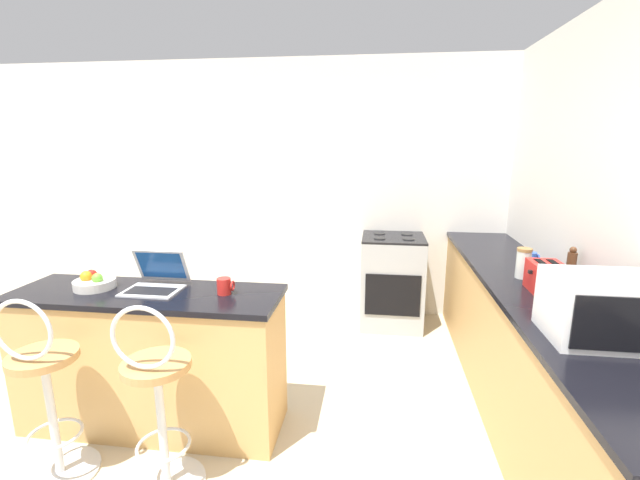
{
  "coord_description": "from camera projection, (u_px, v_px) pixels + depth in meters",
  "views": [
    {
      "loc": [
        0.86,
        -1.61,
        1.78
      ],
      "look_at": [
        0.41,
        1.79,
        1.0
      ],
      "focal_mm": 24.0,
      "sensor_mm": 36.0,
      "label": 1
    }
  ],
  "objects": [
    {
      "name": "wall_back",
      "position": [
        294.0,
        190.0,
        4.47
      ],
      "size": [
        12.0,
        0.06,
        2.6
      ],
      "color": "silver",
      "rests_on": "ground_plane"
    },
    {
      "name": "breakfast_bar",
      "position": [
        152.0,
        359.0,
        2.69
      ],
      "size": [
        1.65,
        0.52,
        0.9
      ],
      "color": "tan",
      "rests_on": "ground_plane"
    },
    {
      "name": "counter_right",
      "position": [
        526.0,
        350.0,
        2.81
      ],
      "size": [
        0.59,
        3.29,
        0.9
      ],
      "color": "tan",
      "rests_on": "ground_plane"
    },
    {
      "name": "bar_stool_near",
      "position": [
        46.0,
        394.0,
        2.23
      ],
      "size": [
        0.4,
        0.4,
        1.06
      ],
      "color": "silver",
      "rests_on": "ground_plane"
    },
    {
      "name": "bar_stool_far",
      "position": [
        158.0,
        403.0,
        2.15
      ],
      "size": [
        0.4,
        0.4,
        1.06
      ],
      "color": "silver",
      "rests_on": "ground_plane"
    },
    {
      "name": "laptop",
      "position": [
        156.0,
        279.0,
        2.64
      ],
      "size": [
        0.33,
        0.31,
        0.23
      ],
      "color": "#B7BABF",
      "rests_on": "breakfast_bar"
    },
    {
      "name": "microwave",
      "position": [
        604.0,
        309.0,
        1.93
      ],
      "size": [
        0.48,
        0.37,
        0.3
      ],
      "color": "white",
      "rests_on": "counter_right"
    },
    {
      "name": "toaster",
      "position": [
        547.0,
        278.0,
        2.55
      ],
      "size": [
        0.2,
        0.28,
        0.18
      ],
      "color": "red",
      "rests_on": "counter_right"
    },
    {
      "name": "stove_range",
      "position": [
        392.0,
        281.0,
        4.21
      ],
      "size": [
        0.6,
        0.57,
        0.91
      ],
      "color": "#9EA3A8",
      "rests_on": "ground_plane"
    },
    {
      "name": "mug_blue",
      "position": [
        531.0,
        259.0,
        3.13
      ],
      "size": [
        0.1,
        0.09,
        0.1
      ],
      "color": "#2D51AD",
      "rests_on": "counter_right"
    },
    {
      "name": "fruit_bowl",
      "position": [
        94.0,
        282.0,
        2.65
      ],
      "size": [
        0.24,
        0.24,
        0.11
      ],
      "color": "silver",
      "rests_on": "breakfast_bar"
    },
    {
      "name": "pepper_mill",
      "position": [
        571.0,
        267.0,
        2.7
      ],
      "size": [
        0.06,
        0.06,
        0.25
      ],
      "color": "#4C2D19",
      "rests_on": "counter_right"
    },
    {
      "name": "storage_jar",
      "position": [
        523.0,
        263.0,
        2.83
      ],
      "size": [
        0.1,
        0.1,
        0.2
      ],
      "color": "silver",
      "rests_on": "counter_right"
    },
    {
      "name": "mug_red",
      "position": [
        225.0,
        286.0,
        2.54
      ],
      "size": [
        0.1,
        0.08,
        0.1
      ],
      "color": "red",
      "rests_on": "breakfast_bar"
    }
  ]
}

